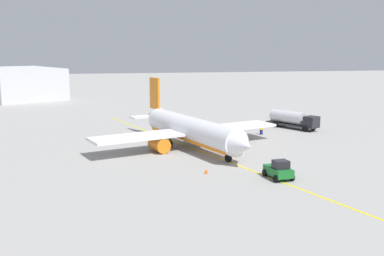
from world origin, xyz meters
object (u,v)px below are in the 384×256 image
(pushback_tug, at_px, (279,170))
(safety_cone_nose, at_px, (277,167))
(fuel_tanker, at_px, (293,119))
(refueling_worker, at_px, (261,130))
(safety_cone_wingtip, at_px, (206,171))
(airplane, at_px, (190,130))

(pushback_tug, xyz_separation_m, safety_cone_nose, (-3.59, 1.20, -0.65))
(fuel_tanker, bearing_deg, refueling_worker, -59.44)
(safety_cone_wingtip, bearing_deg, safety_cone_nose, 89.75)
(safety_cone_wingtip, bearing_deg, pushback_tug, 64.12)
(refueling_worker, distance_m, safety_cone_nose, 22.37)
(pushback_tug, distance_m, safety_cone_wingtip, 8.34)
(safety_cone_nose, xyz_separation_m, safety_cone_wingtip, (-0.04, -8.67, -0.08))
(airplane, relative_size, refueling_worker, 17.15)
(fuel_tanker, xyz_separation_m, safety_cone_nose, (26.07, -13.44, -1.36))
(safety_cone_nose, height_order, safety_cone_wingtip, safety_cone_nose)
(airplane, distance_m, safety_cone_nose, 16.20)
(airplane, distance_m, refueling_worker, 15.77)
(airplane, distance_m, pushback_tug, 18.86)
(safety_cone_nose, bearing_deg, safety_cone_wingtip, -90.25)
(pushback_tug, xyz_separation_m, safety_cone_wingtip, (-3.62, -7.47, -0.73))
(refueling_worker, xyz_separation_m, safety_cone_nose, (21.59, -5.85, -0.46))
(refueling_worker, height_order, safety_cone_nose, refueling_worker)
(fuel_tanker, bearing_deg, pushback_tug, -26.27)
(pushback_tug, relative_size, refueling_worker, 2.23)
(pushback_tug, relative_size, safety_cone_wingtip, 6.80)
(fuel_tanker, distance_m, refueling_worker, 8.86)
(safety_cone_nose, distance_m, safety_cone_wingtip, 8.67)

